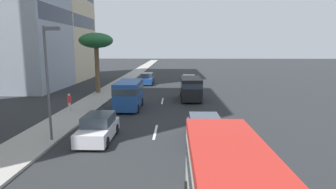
{
  "coord_description": "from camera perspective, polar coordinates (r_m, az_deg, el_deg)",
  "views": [
    {
      "loc": [
        -3.89,
        -1.27,
        5.6
      ],
      "look_at": [
        18.11,
        -0.74,
        1.82
      ],
      "focal_mm": 29.79,
      "sensor_mm": 36.0,
      "label": 1
    }
  ],
  "objects": [
    {
      "name": "sidewalk_right",
      "position": [
        36.78,
        -11.81,
        0.9
      ],
      "size": [
        162.0,
        2.95,
        0.15
      ],
      "primitive_type": "cube",
      "color": "#9E9B93",
      "rests_on": "ground_plane"
    },
    {
      "name": "car_fourth",
      "position": [
        16.82,
        7.42,
        -7.06
      ],
      "size": [
        4.05,
        1.94,
        1.61
      ],
      "color": "#1E478C",
      "rests_on": "ground_plane"
    },
    {
      "name": "lane_stripe_mid",
      "position": [
        18.74,
        -2.6,
        -7.63
      ],
      "size": [
        3.2,
        0.16,
        0.01
      ],
      "primitive_type": "cube",
      "color": "silver",
      "rests_on": "ground_plane"
    },
    {
      "name": "palm_tree",
      "position": [
        34.39,
        -14.49,
        10.36
      ],
      "size": [
        3.96,
        3.96,
        7.08
      ],
      "color": "brown",
      "rests_on": "sidewalk_right"
    },
    {
      "name": "lane_stripe_far",
      "position": [
        29.14,
        -1.15,
        -1.32
      ],
      "size": [
        3.2,
        0.16,
        0.01
      ],
      "primitive_type": "cube",
      "color": "silver",
      "rests_on": "ground_plane"
    },
    {
      "name": "minibus_seventh",
      "position": [
        8.64,
        12.25,
        -18.36
      ],
      "size": [
        6.12,
        2.35,
        2.84
      ],
      "color": "silver",
      "rests_on": "ground_plane"
    },
    {
      "name": "van_sixth",
      "position": [
        29.67,
        4.71,
        1.5
      ],
      "size": [
        5.06,
        2.18,
        2.37
      ],
      "color": "black",
      "rests_on": "ground_plane"
    },
    {
      "name": "street_lamp",
      "position": [
        17.32,
        -23.23,
        4.45
      ],
      "size": [
        0.24,
        0.97,
        6.6
      ],
      "color": "#4C4C51",
      "rests_on": "sidewalk_right"
    },
    {
      "name": "ground_plane",
      "position": [
        35.85,
        -0.68,
        0.76
      ],
      "size": [
        198.0,
        198.0,
        0.0
      ],
      "primitive_type": "plane",
      "color": "#26282B"
    },
    {
      "name": "pedestrian_near_lamp",
      "position": [
        25.16,
        -19.56,
        -1.39
      ],
      "size": [
        0.31,
        0.37,
        1.54
      ],
      "rotation": [
        0.0,
        0.0,
        5.04
      ],
      "color": "beige",
      "rests_on": "sidewalk_right"
    },
    {
      "name": "car_third",
      "position": [
        17.49,
        -14.07,
        -6.69
      ],
      "size": [
        4.2,
        1.83,
        1.56
      ],
      "rotation": [
        0.0,
        0.0,
        3.14
      ],
      "color": "silver",
      "rests_on": "ground_plane"
    },
    {
      "name": "car_lead",
      "position": [
        42.27,
        -4.29,
        3.19
      ],
      "size": [
        4.64,
        1.87,
        1.7
      ],
      "rotation": [
        0.0,
        0.0,
        3.14
      ],
      "color": "#1E478C",
      "rests_on": "ground_plane"
    },
    {
      "name": "van_second",
      "position": [
        25.52,
        -8.0,
        0.27
      ],
      "size": [
        4.97,
        2.18,
        2.52
      ],
      "rotation": [
        0.0,
        0.0,
        3.14
      ],
      "color": "#1E478C",
      "rests_on": "ground_plane"
    },
    {
      "name": "car_fifth",
      "position": [
        39.39,
        4.31,
        2.69
      ],
      "size": [
        4.73,
        1.89,
        1.65
      ],
      "color": "silver",
      "rests_on": "ground_plane"
    }
  ]
}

